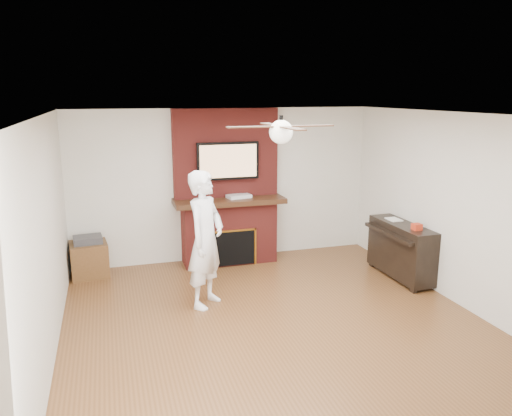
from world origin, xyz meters
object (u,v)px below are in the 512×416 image
object	(u,v)px
fireplace	(228,202)
side_table	(89,258)
piano	(401,249)
person	(206,239)

from	to	relation	value
fireplace	side_table	world-z (taller)	fireplace
side_table	piano	bearing A→B (deg)	-23.18
side_table	person	bearing A→B (deg)	-51.53
fireplace	piano	distance (m)	2.80
fireplace	side_table	xyz separation A→B (m)	(-2.20, -0.07, -0.71)
person	side_table	size ratio (longest dim) A/B	2.88
person	side_table	xyz separation A→B (m)	(-1.51, 1.57, -0.61)
fireplace	person	xyz separation A→B (m)	(-0.69, -1.64, -0.10)
fireplace	side_table	bearing A→B (deg)	-178.25
piano	person	bearing A→B (deg)	-178.46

